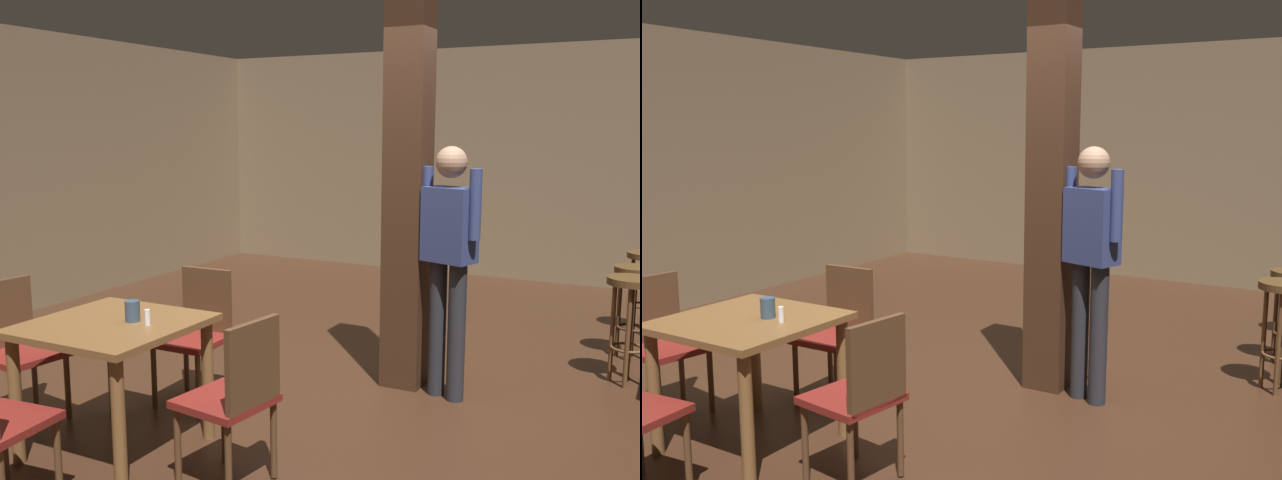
% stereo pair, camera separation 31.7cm
% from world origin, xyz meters
% --- Properties ---
extents(ground_plane, '(10.80, 10.80, 0.00)m').
position_xyz_m(ground_plane, '(0.00, 0.00, 0.00)').
color(ground_plane, '#382114').
extents(wall_back, '(8.00, 0.10, 2.80)m').
position_xyz_m(wall_back, '(0.00, 4.50, 1.40)').
color(wall_back, '#756047').
rests_on(wall_back, ground_plane).
extents(pillar, '(0.28, 0.28, 2.80)m').
position_xyz_m(pillar, '(0.14, 0.44, 1.40)').
color(pillar, '#382114').
rests_on(pillar, ground_plane).
extents(dining_table, '(0.88, 0.88, 0.76)m').
position_xyz_m(dining_table, '(-0.94, -1.34, 0.62)').
color(dining_table, brown).
rests_on(dining_table, ground_plane).
extents(chair_north, '(0.43, 0.43, 0.89)m').
position_xyz_m(chair_north, '(-0.97, -0.53, 0.51)').
color(chair_north, maroon).
rests_on(chair_north, ground_plane).
extents(chair_east, '(0.47, 0.47, 0.89)m').
position_xyz_m(chair_east, '(-0.09, -1.38, 0.51)').
color(chair_east, maroon).
rests_on(chair_east, ground_plane).
extents(chair_west, '(0.47, 0.47, 0.89)m').
position_xyz_m(chair_west, '(-1.77, -1.32, 0.51)').
color(chair_west, maroon).
rests_on(chair_west, ground_plane).
extents(napkin_cup, '(0.08, 0.08, 0.12)m').
position_xyz_m(napkin_cup, '(-0.85, -1.28, 0.82)').
color(napkin_cup, '#33475B').
rests_on(napkin_cup, dining_table).
extents(salt_shaker, '(0.03, 0.03, 0.09)m').
position_xyz_m(salt_shaker, '(-0.72, -1.30, 0.81)').
color(salt_shaker, silver).
rests_on(salt_shaker, dining_table).
extents(standing_person, '(0.47, 0.30, 1.72)m').
position_xyz_m(standing_person, '(0.48, 0.32, 1.00)').
color(standing_person, navy).
rests_on(standing_person, ground_plane).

